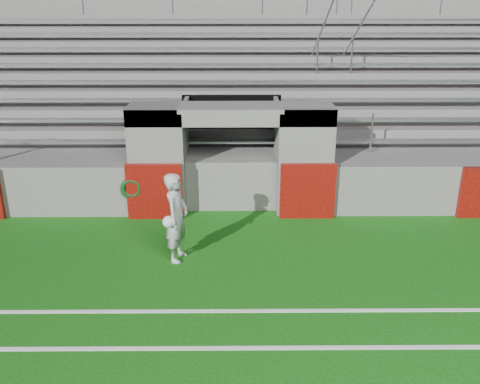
{
  "coord_description": "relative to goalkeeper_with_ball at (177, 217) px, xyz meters",
  "views": [
    {
      "loc": [
        0.12,
        -8.76,
        5.21
      ],
      "look_at": [
        0.2,
        1.8,
        1.1
      ],
      "focal_mm": 40.0,
      "sensor_mm": 36.0,
      "label": 1
    }
  ],
  "objects": [
    {
      "name": "ground",
      "position": [
        1.06,
        -0.89,
        -0.92
      ],
      "size": [
        90.0,
        90.0,
        0.0
      ],
      "primitive_type": "plane",
      "color": "#10500D",
      "rests_on": "ground"
    },
    {
      "name": "stadium_structure",
      "position": [
        1.06,
        7.08,
        0.58
      ],
      "size": [
        26.0,
        8.48,
        5.42
      ],
      "color": "#605E5B",
      "rests_on": "ground"
    },
    {
      "name": "goalkeeper_with_ball",
      "position": [
        0.0,
        0.0,
        0.0
      ],
      "size": [
        0.58,
        0.75,
        1.83
      ],
      "color": "#A8ADB1",
      "rests_on": "ground"
    },
    {
      "name": "hose_coil",
      "position": [
        -1.27,
        2.04,
        -0.17
      ],
      "size": [
        0.55,
        0.14,
        0.55
      ],
      "color": "#0D4411",
      "rests_on": "ground"
    }
  ]
}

